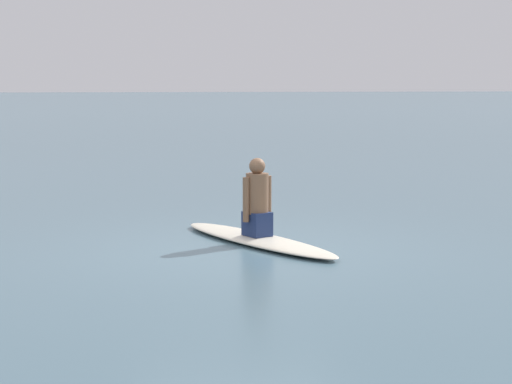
# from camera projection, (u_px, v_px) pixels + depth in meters

# --- Properties ---
(ground_plane) EXTENTS (400.00, 400.00, 0.00)m
(ground_plane) POSITION_uv_depth(u_px,v_px,m) (243.00, 250.00, 10.17)
(ground_plane) COLOR slate
(surfboard) EXTENTS (1.73, 3.00, 0.09)m
(surfboard) POSITION_uv_depth(u_px,v_px,m) (257.00, 239.00, 10.64)
(surfboard) COLOR silver
(surfboard) RESTS_ON ground
(person_paddler) EXTENTS (0.42, 0.39, 0.97)m
(person_paddler) POSITION_uv_depth(u_px,v_px,m) (257.00, 201.00, 10.58)
(person_paddler) COLOR navy
(person_paddler) RESTS_ON surfboard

